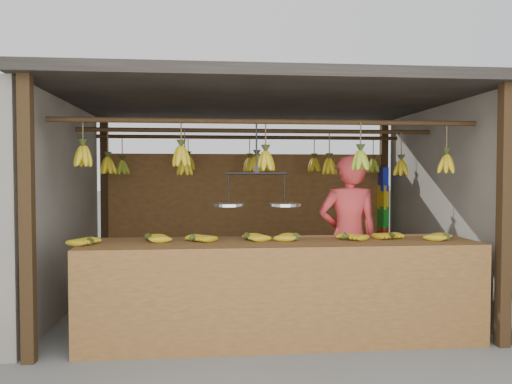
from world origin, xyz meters
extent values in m
plane|color=#5B5B57|center=(0.00, 0.00, 0.00)|extent=(80.00, 80.00, 0.00)
cube|color=black|center=(-2.00, -1.50, 1.15)|extent=(0.10, 0.10, 2.30)
cube|color=black|center=(2.00, -1.50, 1.15)|extent=(0.10, 0.10, 2.30)
cube|color=black|center=(-2.00, 1.50, 1.15)|extent=(0.10, 0.10, 2.30)
cube|color=black|center=(2.00, 1.50, 1.15)|extent=(0.10, 0.10, 2.30)
cube|color=black|center=(0.00, 0.00, 2.35)|extent=(4.30, 3.30, 0.10)
cylinder|color=black|center=(0.00, -1.00, 2.00)|extent=(4.00, 0.05, 0.05)
cylinder|color=black|center=(0.00, 0.00, 2.00)|extent=(4.00, 0.05, 0.05)
cylinder|color=black|center=(0.00, 1.00, 2.00)|extent=(4.00, 0.05, 0.05)
cube|color=brown|center=(0.00, 1.50, 0.90)|extent=(4.00, 0.06, 1.80)
cube|color=brown|center=(0.10, -1.10, 0.86)|extent=(3.56, 0.79, 0.08)
cube|color=brown|center=(0.10, -1.50, 0.45)|extent=(3.56, 0.04, 0.90)
cube|color=black|center=(-1.59, -1.45, 0.41)|extent=(0.07, 0.07, 0.82)
cube|color=black|center=(1.78, -1.45, 0.41)|extent=(0.07, 0.07, 0.82)
cube|color=black|center=(-1.59, -0.75, 0.41)|extent=(0.07, 0.07, 0.82)
cube|color=black|center=(1.78, -0.75, 0.41)|extent=(0.07, 0.07, 0.82)
ellipsoid|color=#B69713|center=(-1.57, -1.21, 0.93)|extent=(0.30, 0.27, 0.06)
ellipsoid|color=#B69713|center=(-1.11, -1.04, 0.93)|extent=(0.28, 0.24, 0.06)
ellipsoid|color=#B69713|center=(-0.69, -1.11, 0.93)|extent=(0.30, 0.30, 0.06)
ellipsoid|color=#B69713|center=(-0.21, -1.06, 0.93)|extent=(0.29, 0.25, 0.06)
ellipsoid|color=#B69713|center=(0.24, -1.08, 0.93)|extent=(0.29, 0.26, 0.06)
ellipsoid|color=#B69713|center=(0.71, -1.14, 0.93)|extent=(0.30, 0.29, 0.06)
ellipsoid|color=#B69713|center=(1.15, -1.13, 0.93)|extent=(0.23, 0.28, 0.06)
ellipsoid|color=#B69713|center=(1.63, -1.22, 0.93)|extent=(0.30, 0.30, 0.06)
ellipsoid|color=#B69713|center=(-1.69, -0.98, 1.67)|extent=(0.16, 0.16, 0.28)
ellipsoid|color=#B69713|center=(-0.81, -0.97, 1.68)|extent=(0.16, 0.16, 0.28)
ellipsoid|color=#B69713|center=(-0.03, -0.96, 1.64)|extent=(0.16, 0.16, 0.28)
ellipsoid|color=#92A523|center=(0.86, -1.03, 1.64)|extent=(0.16, 0.16, 0.28)
ellipsoid|color=#B69713|center=(1.72, -0.98, 1.61)|extent=(0.16, 0.16, 0.28)
ellipsoid|color=#B69713|center=(-1.67, 0.04, 1.61)|extent=(0.16, 0.16, 0.28)
ellipsoid|color=#B69713|center=(-0.82, -0.04, 1.59)|extent=(0.16, 0.16, 0.28)
ellipsoid|color=#B69713|center=(-0.02, 0.04, 1.64)|extent=(0.16, 0.16, 0.28)
ellipsoid|color=#B69713|center=(0.82, 0.01, 1.60)|extent=(0.16, 0.16, 0.28)
ellipsoid|color=#B69713|center=(1.66, -0.02, 1.59)|extent=(0.16, 0.16, 0.28)
ellipsoid|color=#92A523|center=(-1.67, 1.00, 1.60)|extent=(0.16, 0.16, 0.28)
ellipsoid|color=#B69713|center=(-0.82, 0.96, 1.66)|extent=(0.16, 0.16, 0.28)
ellipsoid|color=#B69713|center=(-0.01, 1.03, 1.64)|extent=(0.16, 0.16, 0.28)
ellipsoid|color=#B69713|center=(0.85, 0.98, 1.64)|extent=(0.16, 0.16, 0.28)
ellipsoid|color=#92A523|center=(1.68, 1.04, 1.63)|extent=(0.16, 0.16, 0.28)
cylinder|color=black|center=(-0.12, -1.00, 1.76)|extent=(0.02, 0.02, 0.48)
cylinder|color=black|center=(-0.12, -1.00, 1.52)|extent=(0.57, 0.06, 0.02)
cylinder|color=silver|center=(-0.38, -0.98, 1.22)|extent=(0.31, 0.31, 0.02)
cylinder|color=silver|center=(0.14, -1.02, 1.22)|extent=(0.31, 0.31, 0.02)
imported|color=#BF3333|center=(0.87, -0.60, 0.86)|extent=(0.64, 0.43, 1.71)
cube|color=#1426BF|center=(1.94, 1.35, 1.44)|extent=(0.08, 0.26, 0.34)
cube|color=yellow|center=(1.94, 1.35, 1.18)|extent=(0.08, 0.26, 0.34)
cube|color=#199926|center=(1.94, 1.35, 0.88)|extent=(0.08, 0.26, 0.34)
cube|color=red|center=(1.94, 1.35, 0.59)|extent=(0.08, 0.26, 0.34)
camera|label=1|loc=(-0.57, -5.60, 1.51)|focal=35.00mm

